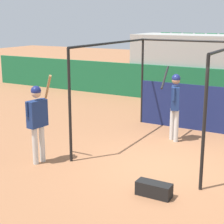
# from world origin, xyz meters

# --- Properties ---
(ground_plane) EXTENTS (60.00, 60.00, 0.00)m
(ground_plane) POSITION_xyz_m (0.00, 0.00, 0.00)
(ground_plane) COLOR #9E6642
(batting_cage) EXTENTS (3.27, 4.14, 2.77)m
(batting_cage) POSITION_xyz_m (-0.45, 2.51, 1.25)
(batting_cage) COLOR black
(batting_cage) RESTS_ON ground
(player_batter) EXTENTS (0.63, 0.78, 2.06)m
(player_batter) POSITION_xyz_m (-0.43, 1.93, 1.17)
(player_batter) COLOR silver
(player_batter) RESTS_ON ground
(player_waiting) EXTENTS (0.48, 0.82, 2.12)m
(player_waiting) POSITION_xyz_m (-2.67, -1.24, 1.16)
(player_waiting) COLOR silver
(player_waiting) RESTS_ON ground
(equipment_bag) EXTENTS (0.70, 0.28, 0.28)m
(equipment_bag) POSITION_xyz_m (0.44, -1.53, 0.14)
(equipment_bag) COLOR black
(equipment_bag) RESTS_ON ground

